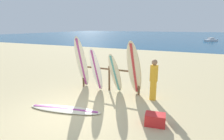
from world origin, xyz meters
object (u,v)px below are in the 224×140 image
Objects in this scene: surfboard_leaning_far_left at (82,63)px; surfboard_leaning_center at (134,69)px; surfboard_leaning_left at (96,70)px; beachgoer_standing at (154,78)px; surfboard_lying_on_sand at (65,109)px; small_boat_offshore at (211,40)px; cooler_box at (155,120)px; surfboard_rack at (109,75)px; surfboard_leaning_center_left at (115,74)px.

surfboard_leaning_far_left is 1.04× the size of surfboard_leaning_center.
beachgoer_standing is at bearing 2.34° from surfboard_leaning_left.
surfboard_lying_on_sand is 0.86× the size of small_boat_offshore.
cooler_box is at bearing -55.04° from surfboard_leaning_center.
small_boat_offshore is at bearing 80.25° from surfboard_lying_on_sand.
surfboard_leaning_left is (0.84, -0.11, -0.24)m from surfboard_leaning_far_left.
cooler_box is at bearing -75.33° from beachgoer_standing.
surfboard_lying_on_sand is (-0.54, -2.57, -0.72)m from surfboard_rack.
surfboard_rack is 1.17× the size of surfboard_leaning_far_left.
beachgoer_standing is 0.52× the size of small_boat_offshore.
cooler_box is at bearing -95.02° from small_boat_offshore.
surfboard_rack reaches higher than cooler_box.
cooler_box is (2.61, -2.23, -0.58)m from surfboard_rack.
surfboard_leaning_far_left is at bearing 144.88° from cooler_box.
surfboard_leaning_left is 0.64× the size of small_boat_offshore.
surfboard_lying_on_sand is at bearing -113.53° from surfboard_leaning_center_left.
surfboard_rack is 1.76× the size of beachgoer_standing.
beachgoer_standing is at bearing 1.06° from surfboard_leaning_center_left.
surfboard_leaning_center_left is at bearing 66.47° from surfboard_lying_on_sand.
surfboard_rack is 1.58× the size of surfboard_leaning_center_left.
surfboard_leaning_left is 0.84× the size of surfboard_leaning_center.
beachgoer_standing is at bearing -7.82° from surfboard_rack.
small_boat_offshore is at bearing 78.43° from surfboard_leaning_far_left.
surfboard_leaning_left is 2.39m from surfboard_lying_on_sand.
surfboard_leaning_far_left reaches higher than cooler_box.
beachgoer_standing is 2.14m from cooler_box.
cooler_box is at bearing 6.13° from surfboard_lying_on_sand.
surfboard_leaning_far_left reaches higher than surfboard_leaning_center.
surfboard_leaning_far_left is 2.61m from surfboard_leaning_center.
surfboard_leaning_left is at bearing 140.51° from cooler_box.
surfboard_leaning_far_left is at bearing 179.85° from beachgoer_standing.
surfboard_leaning_center_left is at bearing -1.31° from surfboard_leaning_far_left.
surfboard_leaning_center_left reaches higher than small_boat_offshore.
surfboard_leaning_center reaches higher than surfboard_leaning_left.
cooler_box is (0.51, -1.94, -0.74)m from beachgoer_standing.
surfboard_leaning_center is 2.49m from cooler_box.
surfboard_leaning_center is 1.45× the size of beachgoer_standing.
surfboard_leaning_center is at bearing -3.66° from surfboard_leaning_center_left.
surfboard_rack is at bearing 144.04° from surfboard_leaning_center_left.
surfboard_lying_on_sand is at bearing -92.15° from surfboard_leaning_left.
surfboard_leaning_far_left is 1.36× the size of surfboard_leaning_center_left.
surfboard_rack is at bearing 130.91° from cooler_box.
surfboard_leaning_far_left is 2.70m from surfboard_lying_on_sand.
surfboard_lying_on_sand is 3.17m from cooler_box.
surfboard_leaning_center_left is 1.11× the size of beachgoer_standing.
cooler_box is at bearing -41.38° from surfboard_leaning_center_left.
beachgoer_standing is at bearing -96.13° from small_boat_offshore.
surfboard_leaning_left is at bearing -179.42° from surfboard_leaning_center.
beachgoer_standing is (2.56, 0.10, -0.10)m from surfboard_leaning_left.
surfboard_leaning_far_left is 1.24× the size of surfboard_leaning_left.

